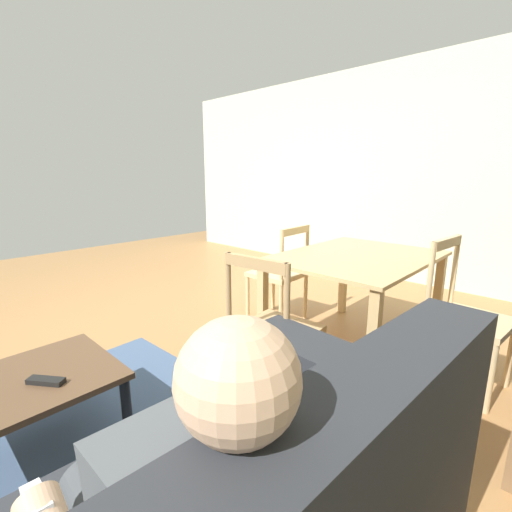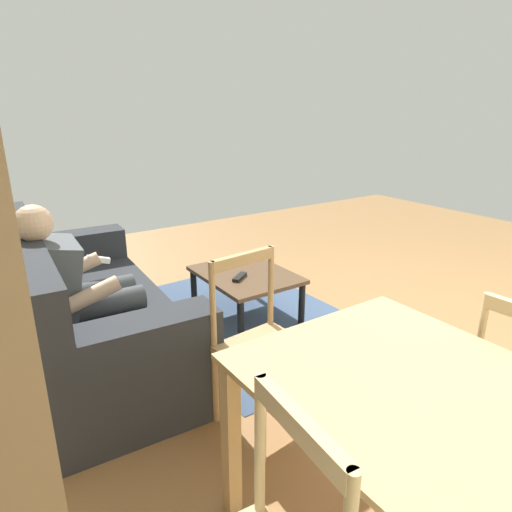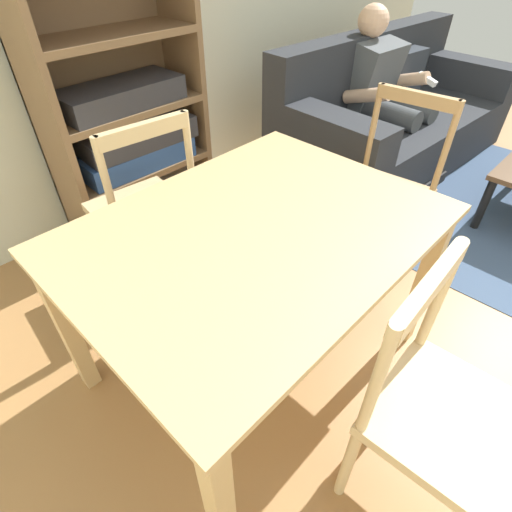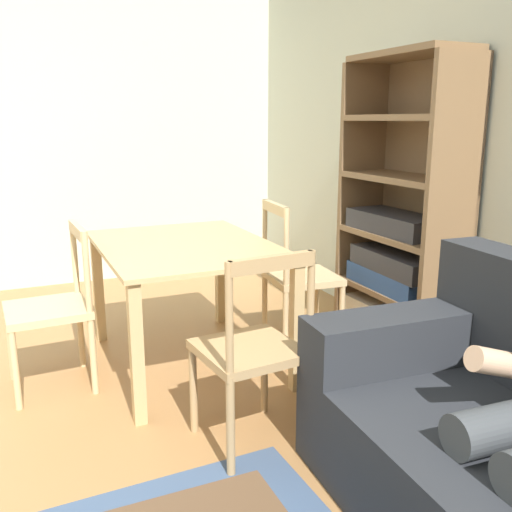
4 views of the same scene
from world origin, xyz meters
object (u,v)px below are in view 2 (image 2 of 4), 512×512
at_px(coffee_table, 246,279).
at_px(dining_chair_facing_couch, 263,347).
at_px(tv_remote, 240,277).
at_px(dining_table, 432,423).
at_px(couch, 82,313).
at_px(person_lounging, 81,288).

distance_m(coffee_table, dining_chair_facing_couch, 1.25).
relative_size(coffee_table, tv_remote, 4.69).
height_order(coffee_table, dining_chair_facing_couch, dining_chair_facing_couch).
relative_size(coffee_table, dining_chair_facing_couch, 0.88).
xyz_separation_m(coffee_table, dining_table, (-2.05, 0.60, 0.30)).
distance_m(coffee_table, tv_remote, 0.14).
bearing_deg(couch, dining_table, -164.03).
bearing_deg(dining_table, couch, 15.97).
distance_m(person_lounging, coffee_table, 1.25).
distance_m(dining_table, dining_chair_facing_couch, 0.98).
bearing_deg(tv_remote, person_lounging, 53.49).
relative_size(person_lounging, dining_table, 0.87).
bearing_deg(couch, person_lounging, 174.80).
bearing_deg(dining_table, dining_chair_facing_couch, 0.17).
height_order(couch, person_lounging, person_lounging).
bearing_deg(coffee_table, tv_remote, 126.04).
xyz_separation_m(couch, coffee_table, (-0.09, -1.21, 0.00)).
height_order(coffee_table, tv_remote, tv_remote).
height_order(couch, coffee_table, couch).
relative_size(couch, dining_table, 1.65).
bearing_deg(person_lounging, couch, -5.20).
bearing_deg(tv_remote, coffee_table, -89.24).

